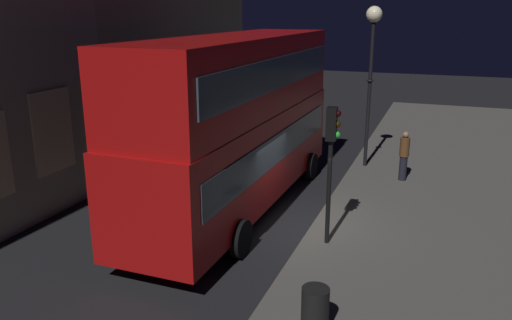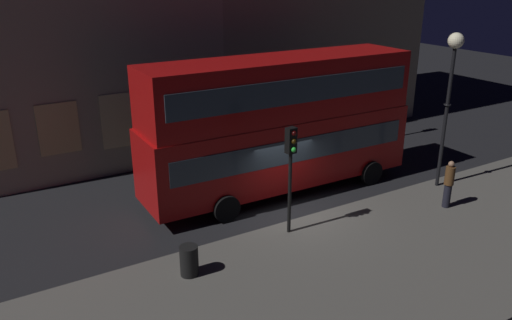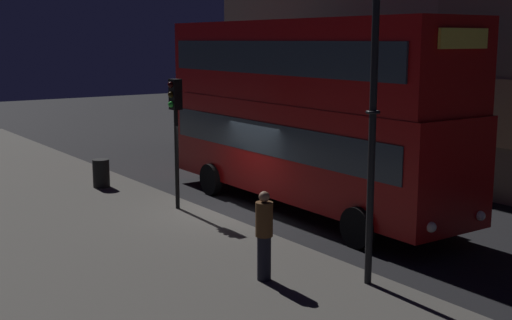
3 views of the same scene
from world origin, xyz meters
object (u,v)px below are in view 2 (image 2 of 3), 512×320
object	(u,v)px
litter_bin	(189,261)
double_decker_bus	(279,120)
traffic_light_near_kerb	(291,158)
street_lamp	(452,69)
traffic_light_far_side	(388,85)
pedestrian	(449,183)

from	to	relation	value
litter_bin	double_decker_bus	bearing A→B (deg)	34.66
traffic_light_near_kerb	street_lamp	xyz separation A→B (m)	(7.49, 0.18, 2.15)
traffic_light_far_side	street_lamp	size ratio (longest dim) A/B	0.66
double_decker_bus	pedestrian	distance (m)	6.73
street_lamp	pedestrian	xyz separation A→B (m)	(-1.34, -1.57, -3.86)
street_lamp	litter_bin	world-z (taller)	street_lamp
traffic_light_near_kerb	traffic_light_far_side	size ratio (longest dim) A/B	0.91
double_decker_bus	street_lamp	bearing A→B (deg)	-27.22
double_decker_bus	litter_bin	distance (m)	7.29
street_lamp	pedestrian	world-z (taller)	street_lamp
traffic_light_far_side	street_lamp	distance (m)	6.84
street_lamp	litter_bin	size ratio (longest dim) A/B	6.71
traffic_light_near_kerb	traffic_light_far_side	distance (m)	11.94
double_decker_bus	litter_bin	xyz separation A→B (m)	(-5.65, -3.91, -2.43)
traffic_light_near_kerb	pedestrian	world-z (taller)	traffic_light_near_kerb
street_lamp	pedestrian	bearing A→B (deg)	-130.43
litter_bin	street_lamp	bearing A→B (deg)	4.15
pedestrian	street_lamp	bearing A→B (deg)	87.57
double_decker_bus	street_lamp	xyz separation A→B (m)	(5.79, -3.08, 1.92)
double_decker_bus	traffic_light_far_side	distance (m)	9.02
traffic_light_far_side	street_lamp	xyz separation A→B (m)	(-2.76, -5.93, 2.00)
traffic_light_far_side	litter_bin	distance (m)	15.91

